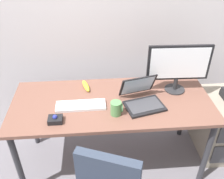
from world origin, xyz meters
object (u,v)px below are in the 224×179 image
at_px(trackball_mouse, 55,119).
at_px(banana, 86,86).
at_px(keyboard, 81,105).
at_px(file_cabinet, 222,125).
at_px(laptop, 142,98).
at_px(monitor_main, 179,65).
at_px(coffee_mug, 116,108).

relative_size(trackball_mouse, banana, 0.58).
distance_m(keyboard, banana, 0.28).
bearing_deg(file_cabinet, keyboard, -174.94).
xyz_separation_m(laptop, trackball_mouse, (-0.70, -0.18, -0.03)).
xyz_separation_m(file_cabinet, keyboard, (-1.38, -0.12, 0.43)).
height_order(file_cabinet, trackball_mouse, trackball_mouse).
bearing_deg(banana, laptop, -30.38).
relative_size(file_cabinet, laptop, 1.71).
bearing_deg(file_cabinet, banana, 173.28).
distance_m(monitor_main, trackball_mouse, 1.12).
relative_size(coffee_mug, banana, 0.61).
bearing_deg(laptop, trackball_mouse, -165.84).
relative_size(monitor_main, trackball_mouse, 4.93).
distance_m(file_cabinet, banana, 1.42).
xyz_separation_m(monitor_main, banana, (-0.80, 0.10, -0.23)).
height_order(keyboard, coffee_mug, coffee_mug).
distance_m(coffee_mug, banana, 0.47).
xyz_separation_m(trackball_mouse, banana, (0.23, 0.45, -0.00)).
height_order(trackball_mouse, coffee_mug, coffee_mug).
bearing_deg(trackball_mouse, keyboard, 42.13).
height_order(file_cabinet, coffee_mug, coffee_mug).
distance_m(file_cabinet, laptop, 1.00).
bearing_deg(trackball_mouse, file_cabinet, 10.60).
height_order(laptop, trackball_mouse, laptop).
distance_m(trackball_mouse, banana, 0.51).
relative_size(laptop, coffee_mug, 3.27).
distance_m(laptop, coffee_mug, 0.26).
bearing_deg(monitor_main, trackball_mouse, -161.34).
xyz_separation_m(keyboard, banana, (0.04, 0.28, 0.01)).
relative_size(trackball_mouse, coffee_mug, 0.95).
relative_size(keyboard, banana, 2.17).
distance_m(file_cabinet, trackball_mouse, 1.66).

